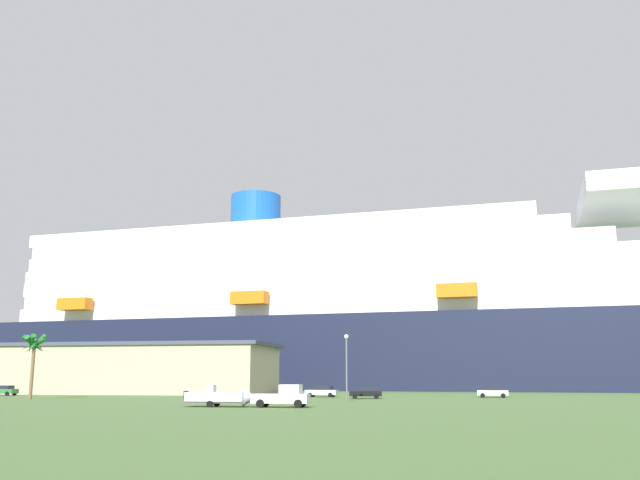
{
  "coord_description": "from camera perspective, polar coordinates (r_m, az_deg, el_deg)",
  "views": [
    {
      "loc": [
        28.93,
        -88.56,
        2.96
      ],
      "look_at": [
        2.88,
        41.55,
        29.28
      ],
      "focal_mm": 38.74,
      "sensor_mm": 36.0,
      "label": 1
    }
  ],
  "objects": [
    {
      "name": "ground_plane",
      "position": [
        122.07,
        -2.45,
        -12.6
      ],
      "size": [
        600.0,
        600.0,
        0.0
      ],
      "primitive_type": "plane",
      "color": "#4C6B38"
    },
    {
      "name": "cruise_ship",
      "position": [
        163.11,
        3.98,
        -6.69
      ],
      "size": [
        234.29,
        56.29,
        57.3
      ],
      "color": "#191E38",
      "rests_on": "ground_plane"
    },
    {
      "name": "terminal_building",
      "position": [
        128.52,
        -14.83,
        -10.23
      ],
      "size": [
        49.04,
        19.73,
        8.67
      ],
      "color": "#B7A88C",
      "rests_on": "ground_plane"
    },
    {
      "name": "pickup_truck",
      "position": [
        69.38,
        -3.06,
        -12.79
      ],
      "size": [
        5.65,
        2.39,
        2.2
      ],
      "color": "white",
      "rests_on": "ground_plane"
    },
    {
      "name": "small_boat_on_trailer",
      "position": [
        70.99,
        -7.96,
        -12.73
      ],
      "size": [
        8.34,
        2.38,
        2.15
      ],
      "color": "#595960",
      "rests_on": "ground_plane"
    },
    {
      "name": "palm_tree",
      "position": [
        101.34,
        -22.53,
        -8.15
      ],
      "size": [
        3.48,
        3.46,
        8.66
      ],
      "color": "brown",
      "rests_on": "ground_plane"
    },
    {
      "name": "street_lamp",
      "position": [
        85.77,
        2.2,
        -9.68
      ],
      "size": [
        0.56,
        0.56,
        8.08
      ],
      "color": "slate",
      "rests_on": "ground_plane"
    },
    {
      "name": "parked_car_white_van",
      "position": [
        104.21,
        14.11,
        -12.06
      ],
      "size": [
        4.38,
        2.27,
        1.58
      ],
      "color": "white",
      "rests_on": "ground_plane"
    },
    {
      "name": "parked_car_black_coupe",
      "position": [
        96.96,
        3.82,
        -12.45
      ],
      "size": [
        4.64,
        2.55,
        1.58
      ],
      "color": "black",
      "rests_on": "ground_plane"
    },
    {
      "name": "parked_car_green_wagon",
      "position": [
        123.08,
        -24.71,
        -11.21
      ],
      "size": [
        4.47,
        2.23,
        1.58
      ],
      "color": "#2D723F",
      "rests_on": "ground_plane"
    },
    {
      "name": "parked_car_silver_sedan",
      "position": [
        104.06,
        0.16,
        -12.39
      ],
      "size": [
        4.78,
        2.29,
        1.58
      ],
      "color": "silver",
      "rests_on": "ground_plane"
    }
  ]
}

